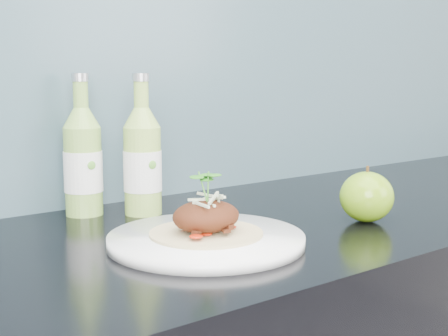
{
  "coord_description": "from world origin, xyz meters",
  "views": [
    {
      "loc": [
        -0.6,
        0.91,
        1.15
      ],
      "look_at": [
        0.0,
        1.68,
        1.0
      ],
      "focal_mm": 50.0,
      "sensor_mm": 36.0,
      "label": 1
    }
  ],
  "objects_px": {
    "green_apple": "(367,197)",
    "cider_bottle_right": "(142,161)",
    "dinner_plate": "(206,240)",
    "cider_bottle_left": "(83,162)"
  },
  "relations": [
    {
      "from": "green_apple",
      "to": "cider_bottle_right",
      "type": "distance_m",
      "value": 0.4
    },
    {
      "from": "dinner_plate",
      "to": "cider_bottle_left",
      "type": "relative_size",
      "value": 1.48
    },
    {
      "from": "green_apple",
      "to": "cider_bottle_left",
      "type": "xyz_separation_m",
      "value": [
        -0.35,
        0.34,
        0.05
      ]
    },
    {
      "from": "dinner_plate",
      "to": "cider_bottle_left",
      "type": "bearing_deg",
      "value": 100.17
    },
    {
      "from": "cider_bottle_right",
      "to": "green_apple",
      "type": "bearing_deg",
      "value": -27.12
    },
    {
      "from": "dinner_plate",
      "to": "green_apple",
      "type": "xyz_separation_m",
      "value": [
        0.3,
        -0.05,
        0.04
      ]
    },
    {
      "from": "dinner_plate",
      "to": "cider_bottle_right",
      "type": "xyz_separation_m",
      "value": [
        0.03,
        0.24,
        0.09
      ]
    },
    {
      "from": "cider_bottle_left",
      "to": "cider_bottle_right",
      "type": "xyz_separation_m",
      "value": [
        0.09,
        -0.06,
        0.0
      ]
    },
    {
      "from": "green_apple",
      "to": "cider_bottle_right",
      "type": "height_order",
      "value": "cider_bottle_right"
    },
    {
      "from": "green_apple",
      "to": "cider_bottle_left",
      "type": "relative_size",
      "value": 0.46
    }
  ]
}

